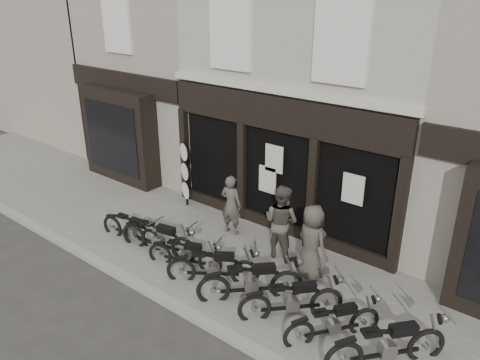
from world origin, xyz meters
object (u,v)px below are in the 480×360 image
Objects in this scene: man_right at (312,242)px; advert_sign_post at (185,177)px; motorcycle_0 at (132,231)px; motorcycle_4 at (252,285)px; motorcycle_3 at (214,269)px; man_centre at (281,222)px; motorcycle_1 at (159,240)px; motorcycle_5 at (292,303)px; motorcycle_6 at (334,326)px; motorcycle_7 at (388,349)px; man_left at (231,205)px; motorcycle_2 at (186,257)px.

advert_sign_post is (-5.01, 0.94, 0.05)m from man_right.
advert_sign_post is (-0.42, 2.49, 0.69)m from motorcycle_0.
man_right reaches higher than motorcycle_4.
man_right is (0.57, 1.53, 0.58)m from motorcycle_4.
motorcycle_3 is 2.07m from man_centre.
motorcycle_4 is at bearing -13.16° from motorcycle_1.
motorcycle_3 is at bearing 135.32° from motorcycle_5.
motorcycle_1 is at bearing 41.40° from man_right.
advert_sign_post is at bearing 104.22° from motorcycle_6.
motorcycle_7 is at bearing -55.65° from motorcycle_6.
motorcycle_1 is 6.15m from motorcycle_7.
man_right is at bearing 162.43° from man_left.
motorcycle_2 is 0.95× the size of man_centre.
man_left is at bearing 108.68° from motorcycle_7.
man_right reaches higher than motorcycle_0.
motorcycle_3 is 2.10m from motorcycle_5.
motorcycle_4 is at bearing 130.20° from man_left.
man_right is at bearing 97.91° from motorcycle_7.
motorcycle_0 is 0.94× the size of advert_sign_post.
motorcycle_6 is (0.99, -0.05, -0.04)m from motorcycle_5.
motorcycle_5 is at bearing 127.63° from motorcycle_7.
motorcycle_5 is 0.98× the size of man_right.
man_right is at bearing 60.07° from motorcycle_5.
motorcycle_3 is (1.97, -0.09, -0.02)m from motorcycle_1.
motorcycle_7 is (7.12, -0.01, 0.05)m from motorcycle_0.
motorcycle_2 is 1.09× the size of man_left.
motorcycle_4 is 1.74m from man_right.
man_right is (-0.45, 1.49, 0.61)m from motorcycle_5.
man_right is at bearing 11.96° from advert_sign_post.
man_centre is at bearing 83.23° from motorcycle_5.
motorcycle_7 reaches higher than motorcycle_0.
motorcycle_0 is 2.95m from motorcycle_3.
motorcycle_1 is 1.02m from motorcycle_2.
advert_sign_post reaches higher than motorcycle_3.
motorcycle_0 is 0.98m from motorcycle_1.
motorcycle_7 is 7.96m from advert_sign_post.
motorcycle_6 is at bearing -6.60° from motorcycle_0.
motorcycle_4 is 3.05m from man_left.
motorcycle_3 is (2.95, -0.01, 0.02)m from motorcycle_0.
man_right is at bearing 11.92° from motorcycle_0.
motorcycle_0 is 1.08× the size of man_centre.
motorcycle_0 is 1.17× the size of motorcycle_6.
motorcycle_6 is 4.74m from man_left.
motorcycle_3 is (0.96, -0.03, 0.04)m from motorcycle_2.
motorcycle_0 is 2.62m from advert_sign_post.
man_centre is (-0.48, 1.84, 0.64)m from motorcycle_4.
motorcycle_7 is at bearing -6.75° from motorcycle_0.
motorcycle_3 is at bearing 62.77° from man_right.
motorcycle_2 is at bearing 134.02° from motorcycle_5.
motorcycle_3 is at bearing -23.02° from motorcycle_2.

